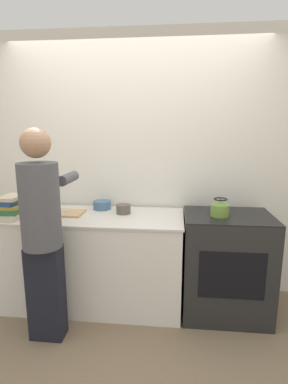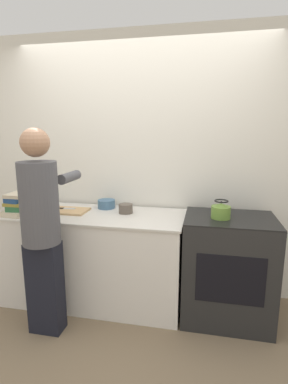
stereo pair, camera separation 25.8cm
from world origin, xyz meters
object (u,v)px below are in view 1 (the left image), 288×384
Objects in this scene: bowl_prep at (102,205)px; cutting_board at (64,213)px; oven at (226,265)px; kettle at (220,209)px; canister_jar at (30,203)px; person at (42,228)px; knife at (60,211)px.

cutting_board is at bearing -147.35° from bowl_prep.
kettle is (-0.08, -0.04, 0.53)m from oven.
oven is 1.30m from bowl_prep.
cutting_board is (-1.51, 0.06, 0.42)m from oven.
canister_jar is at bearing 173.77° from kettle.
person is 0.58m from knife.
person is 11.44× the size of canister_jar.
knife is 0.40m from bowl_prep.
person is 4.51× the size of cutting_board.
bowl_prep is (-1.11, 0.31, -0.07)m from kettle.
canister_jar is (-1.80, 0.20, -0.05)m from kettle.
oven is 5.35× the size of bowl_prep.
knife is 0.34m from canister_jar.
bowl_prep is at bearing 69.25° from person.
cutting_board is at bearing 93.86° from person.
knife is 1.48m from kettle.
bowl_prep is 1.19× the size of canister_jar.
person reaches higher than kettle.
knife is at bearing -154.96° from bowl_prep.
person is 9.62× the size of bowl_prep.
knife reaches higher than cutting_board.
person is at bearing -87.42° from knife.
kettle is at bearing -15.46° from bowl_prep.
canister_jar is (-1.88, 0.15, 0.48)m from oven.
person is at bearing -161.86° from oven.
oven reaches higher than cutting_board.
canister_jar is at bearing 122.88° from person.
canister_jar is at bearing 175.32° from oven.
person is 10.43× the size of kettle.
bowl_prep reaches higher than oven.
oven is 0.54m from kettle.
cutting_board is 2.31× the size of kettle.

